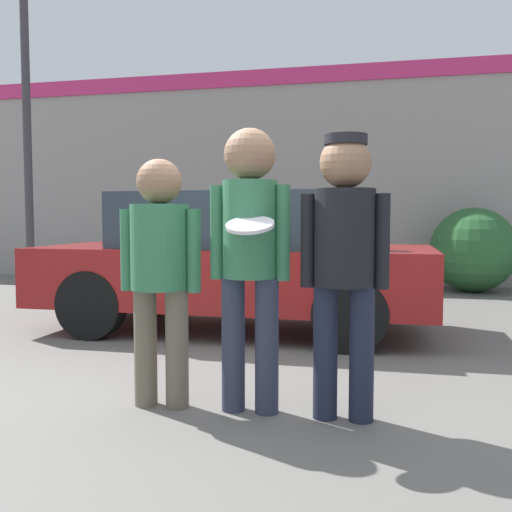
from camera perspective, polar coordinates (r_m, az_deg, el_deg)
The scene contains 8 objects.
ground_plane at distance 4.01m, azimuth -3.04°, elevation -14.18°, with size 56.00×56.00×0.00m, color #66635E.
storefront_building at distance 10.97m, azimuth 7.55°, elevation 8.12°, with size 24.00×0.22×4.05m.
person_left at distance 3.74m, azimuth -9.56°, elevation -0.44°, with size 0.55×0.38×1.62m.
person_middle_with_frisbee at distance 3.58m, azimuth -0.62°, elevation 1.35°, with size 0.51×0.57×1.80m.
person_right at distance 3.48m, azimuth 8.84°, elevation 0.72°, with size 0.53×0.36×1.73m.
parked_car_near at distance 6.26m, azimuth -2.32°, elevation -0.52°, with size 4.22×1.79×1.50m.
street_lamp at distance 9.27m, azimuth -20.72°, elevation 18.62°, with size 1.46×0.35×5.90m.
shrub at distance 10.11m, azimuth 20.91°, elevation 0.58°, with size 1.40×1.40×1.40m.
Camera 1 is at (1.06, -3.66, 1.24)m, focal length 40.00 mm.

